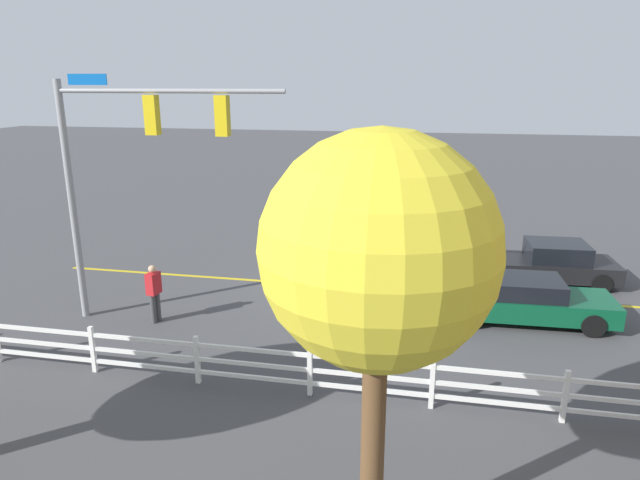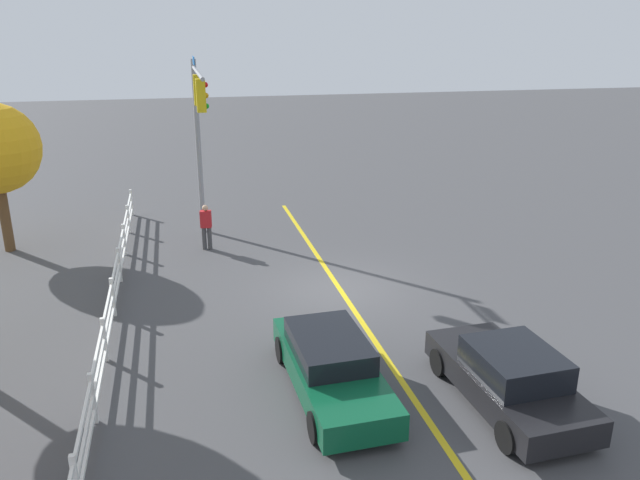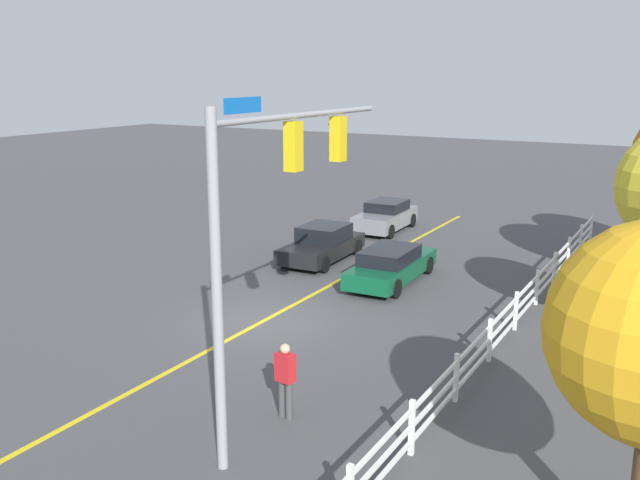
{
  "view_description": "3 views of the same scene",
  "coord_description": "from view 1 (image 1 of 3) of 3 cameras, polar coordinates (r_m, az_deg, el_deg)",
  "views": [
    {
      "loc": [
        -2.7,
        17.19,
        6.6
      ],
      "look_at": [
        0.5,
        1.02,
        1.88
      ],
      "focal_mm": 31.05,
      "sensor_mm": 36.0,
      "label": 1
    },
    {
      "loc": [
        -17.33,
        4.72,
        7.69
      ],
      "look_at": [
        -1.29,
        0.94,
        2.12
      ],
      "focal_mm": 34.92,
      "sensor_mm": 36.0,
      "label": 2
    },
    {
      "loc": [
        16.39,
        11.25,
        7.24
      ],
      "look_at": [
        -1.14,
        1.32,
        2.41
      ],
      "focal_mm": 39.51,
      "sensor_mm": 36.0,
      "label": 3
    }
  ],
  "objects": [
    {
      "name": "car_0",
      "position": [
        20.41,
        22.68,
        -2.21
      ],
      "size": [
        4.39,
        2.06,
        1.39
      ],
      "rotation": [
        0.0,
        0.0,
        6.32
      ],
      "color": "black",
      "rests_on": "ground_plane"
    },
    {
      "name": "ground_plane",
      "position": [
        18.61,
        2.13,
        -4.8
      ],
      "size": [
        120.0,
        120.0,
        0.0
      ],
      "primitive_type": "plane",
      "color": "#444447"
    },
    {
      "name": "tree_0",
      "position": [
        6.92,
        6.06,
        -1.31
      ],
      "size": [
        3.04,
        3.04,
        6.11
      ],
      "color": "brown",
      "rests_on": "ground_plane"
    },
    {
      "name": "pedestrian",
      "position": [
        16.33,
        -16.73,
        -5.05
      ],
      "size": [
        0.32,
        0.44,
        1.69
      ],
      "rotation": [
        0.0,
        0.0,
        2.97
      ],
      "color": "#3F3F42",
      "rests_on": "ground_plane"
    },
    {
      "name": "white_rail_fence",
      "position": [
        12.08,
        11.48,
        -14.16
      ],
      "size": [
        26.1,
        0.1,
        1.15
      ],
      "color": "white",
      "rests_on": "ground_plane"
    },
    {
      "name": "car_1",
      "position": [
        16.85,
        20.23,
        -5.78
      ],
      "size": [
        4.8,
        1.93,
        1.28
      ],
      "rotation": [
        0.0,
        0.0,
        3.17
      ],
      "color": "#0C4C2D",
      "rests_on": "ground_plane"
    },
    {
      "name": "lane_center_stripe",
      "position": [
        18.46,
        14.54,
        -5.5
      ],
      "size": [
        28.0,
        0.16,
        0.01
      ],
      "primitive_type": "cube",
      "color": "gold",
      "rests_on": "ground_plane"
    },
    {
      "name": "signal_assembly",
      "position": [
        15.64,
        -19.32,
        8.31
      ],
      "size": [
        6.25,
        0.38,
        6.8
      ],
      "color": "gray",
      "rests_on": "ground_plane"
    }
  ]
}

